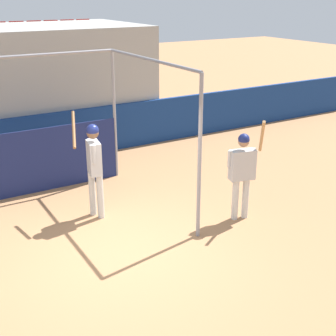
# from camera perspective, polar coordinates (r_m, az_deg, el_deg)

# --- Properties ---
(ground_plane) EXTENTS (60.00, 60.00, 0.00)m
(ground_plane) POSITION_cam_1_polar(r_m,az_deg,el_deg) (8.26, -5.74, -10.31)
(ground_plane) COLOR #A8754C
(outfield_wall) EXTENTS (24.00, 0.12, 1.29)m
(outfield_wall) POSITION_cam_1_polar(r_m,az_deg,el_deg) (12.58, -16.13, 3.29)
(outfield_wall) COLOR navy
(outfield_wall) RESTS_ON ground
(bleacher_section) EXTENTS (7.60, 4.00, 3.37)m
(bleacher_section) POSITION_cam_1_polar(r_m,az_deg,el_deg) (14.29, -18.79, 9.33)
(bleacher_section) COLOR #9E9E99
(bleacher_section) RESTS_ON ground
(batting_cage) EXTENTS (3.76, 3.61, 3.04)m
(batting_cage) POSITION_cam_1_polar(r_m,az_deg,el_deg) (10.03, -14.63, 2.87)
(batting_cage) COLOR gray
(batting_cage) RESTS_ON ground
(player_batter) EXTENTS (0.57, 0.92, 2.05)m
(player_batter) POSITION_cam_1_polar(r_m,az_deg,el_deg) (9.14, -9.04, 0.85)
(player_batter) COLOR silver
(player_batter) RESTS_ON ground
(player_waiting) EXTENTS (0.84, 0.49, 2.04)m
(player_waiting) POSITION_cam_1_polar(r_m,az_deg,el_deg) (9.09, 9.08, -0.01)
(player_waiting) COLOR silver
(player_waiting) RESTS_ON ground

